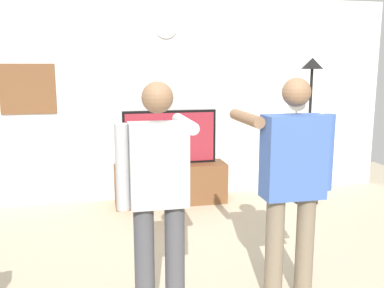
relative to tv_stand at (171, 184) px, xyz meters
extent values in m
cube|color=silver|center=(-0.03, 0.35, 1.09)|extent=(6.40, 0.10, 2.70)
cube|color=brown|center=(0.00, 0.00, 0.00)|extent=(1.46, 0.40, 0.53)
sphere|color=black|center=(0.00, -0.22, 0.03)|extent=(0.04, 0.04, 0.04)
cube|color=black|center=(0.00, 0.05, 0.61)|extent=(1.22, 0.06, 0.70)
cube|color=maroon|center=(0.00, 0.02, 0.61)|extent=(1.16, 0.01, 0.64)
cylinder|color=white|center=(0.00, 0.29, 2.03)|extent=(0.30, 0.03, 0.30)
cube|color=brown|center=(-1.75, 0.30, 1.25)|extent=(0.67, 0.04, 0.62)
cylinder|color=black|center=(1.77, -0.35, -0.25)|extent=(0.32, 0.32, 0.03)
cylinder|color=black|center=(1.77, -0.35, 0.63)|extent=(0.04, 0.04, 1.73)
cone|color=black|center=(1.77, -0.35, 1.56)|extent=(0.28, 0.28, 0.14)
cylinder|color=#4C4C51|center=(-0.62, -2.60, 0.17)|extent=(0.14, 0.14, 0.86)
cylinder|color=#4C4C51|center=(-0.41, -2.60, 0.17)|extent=(0.14, 0.14, 0.86)
cube|color=#B7B7B7|center=(-0.52, -2.60, 0.88)|extent=(0.39, 0.22, 0.57)
sphere|color=#8C6647|center=(-0.52, -2.60, 1.33)|extent=(0.21, 0.21, 0.21)
cylinder|color=#B7B7B7|center=(-0.76, -2.60, 0.88)|extent=(0.09, 0.09, 0.58)
cylinder|color=#B7B7B7|center=(-0.28, -2.31, 1.12)|extent=(0.09, 0.58, 0.09)
cube|color=white|center=(-0.28, -1.99, 1.12)|extent=(0.04, 0.12, 0.04)
cylinder|color=#7A6B56|center=(0.38, -2.51, 0.15)|extent=(0.14, 0.14, 0.82)
cylinder|color=#7A6B56|center=(0.63, -2.51, 0.15)|extent=(0.14, 0.14, 0.82)
cube|color=#3F60AD|center=(0.51, -2.51, 0.87)|extent=(0.46, 0.22, 0.62)
sphere|color=#8C6647|center=(0.51, -2.51, 1.35)|extent=(0.21, 0.21, 0.21)
cylinder|color=#8C6647|center=(0.23, -2.22, 1.13)|extent=(0.09, 0.58, 0.09)
cube|color=white|center=(0.23, -1.90, 1.13)|extent=(0.04, 0.12, 0.04)
cylinder|color=#3F60AD|center=(0.78, -2.51, 0.89)|extent=(0.09, 0.09, 0.58)
camera|label=1|loc=(-0.89, -5.37, 1.54)|focal=39.96mm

